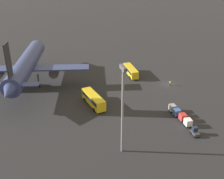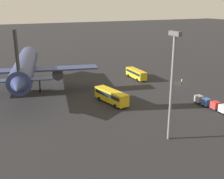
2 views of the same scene
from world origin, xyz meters
name	(u,v)px [view 1 (image 1 of 2)]	position (x,y,z in m)	size (l,w,h in m)	color
ground_plane	(168,84)	(0.00, 0.00, 0.00)	(600.00, 600.00, 0.00)	#232326
airplane	(26,65)	(12.33, 45.42, 7.30)	(48.14, 40.93, 19.38)	navy
shuttle_bus_near	(131,71)	(11.21, 9.41, 1.86)	(10.55, 3.19, 3.10)	gold
shuttle_bus_far	(93,99)	(-7.34, 27.53, 2.03)	(11.56, 4.83, 3.39)	gold
baggage_tug	(195,132)	(-29.09, 7.33, 0.94)	(2.48, 1.77, 2.10)	#333338
worker_person	(170,83)	(-1.10, -0.20, 0.87)	(0.38, 0.38, 1.74)	#1E1E2D
cargo_cart_white	(188,122)	(-25.10, 6.95, 1.19)	(2.10, 1.80, 2.06)	#38383D
cargo_cart_red	(183,117)	(-22.45, 6.93, 1.19)	(2.10, 1.80, 2.06)	#38383D
cargo_cart_blue	(177,112)	(-19.80, 7.23, 1.19)	(2.10, 1.80, 2.06)	#38383D
cargo_cart_grey	(172,108)	(-17.15, 7.24, 1.19)	(2.10, 1.80, 2.06)	#38383D
light_pole	(123,103)	(-30.06, 26.27, 12.16)	(2.80, 0.70, 20.18)	slate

